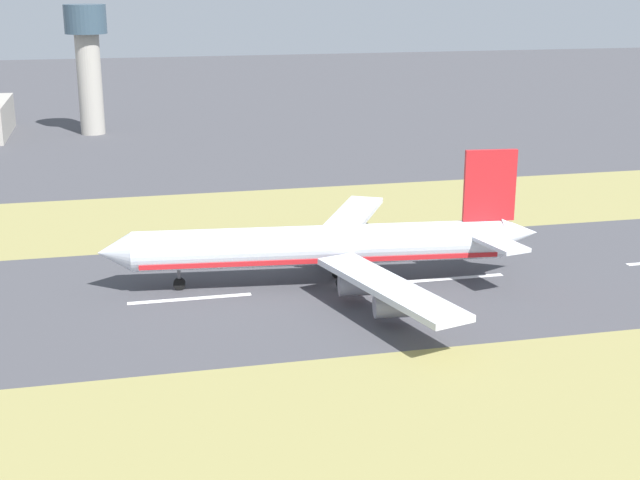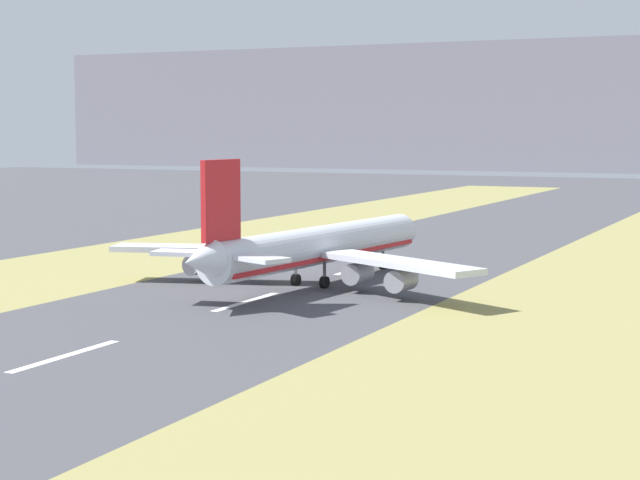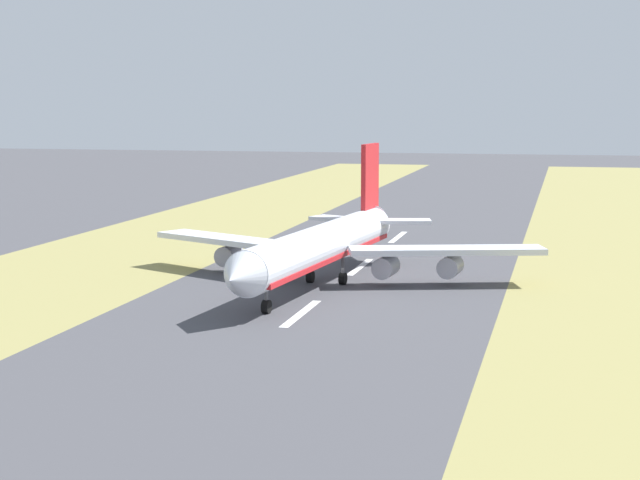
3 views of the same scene
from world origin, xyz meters
TOP-DOWN VIEW (x-y plane):
  - ground_plane at (0.00, 0.00)m, footprint 800.00×800.00m
  - grass_median_east at (45.00, 0.00)m, footprint 40.00×600.00m
  - centreline_dash_near at (0.00, -56.68)m, footprint 1.20×18.00m
  - centreline_dash_mid at (0.00, -16.68)m, footprint 1.20×18.00m
  - centreline_dash_far at (0.00, 23.32)m, footprint 1.20×18.00m
  - airplane_main_jet at (1.98, 1.42)m, footprint 63.80×67.21m

SIDE VIEW (x-z plane):
  - ground_plane at x=0.00m, z-range 0.00..0.00m
  - grass_median_east at x=45.00m, z-range 0.00..0.01m
  - centreline_dash_near at x=0.00m, z-range 0.00..0.01m
  - centreline_dash_mid at x=0.00m, z-range 0.00..0.01m
  - centreline_dash_far at x=0.00m, z-range 0.00..0.01m
  - airplane_main_jet at x=1.98m, z-range -4.08..16.12m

